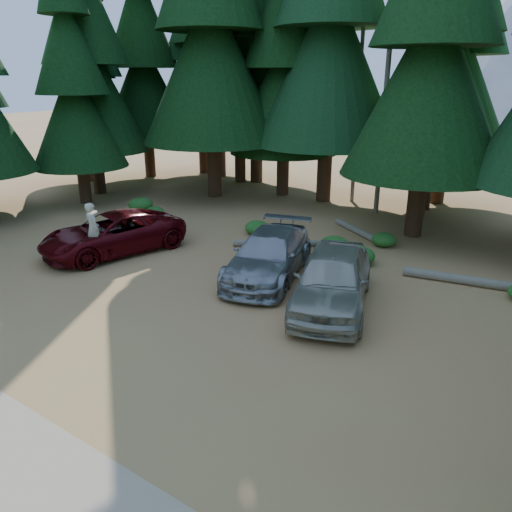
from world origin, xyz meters
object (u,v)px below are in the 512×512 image
object	(u,v)px
red_pickup	(113,233)
log_left	(280,243)
silver_minivan_center	(269,255)
frisbee_player	(93,229)
silver_minivan_right	(333,279)
log_mid	(358,231)
log_right	(478,282)

from	to	relation	value
red_pickup	log_left	bearing A→B (deg)	55.22
red_pickup	silver_minivan_center	world-z (taller)	silver_minivan_center
red_pickup	frisbee_player	xyz separation A→B (m)	(0.31, -1.12, 0.51)
log_left	silver_minivan_right	bearing A→B (deg)	-75.27
log_left	log_mid	distance (m)	3.87
log_right	log_left	bearing A→B (deg)	171.65
silver_minivan_center	log_left	distance (m)	3.29
frisbee_player	log_left	xyz separation A→B (m)	(4.69, 5.43, -1.15)
log_right	red_pickup	bearing A→B (deg)	-170.41
silver_minivan_center	frisbee_player	world-z (taller)	frisbee_player
log_mid	log_left	bearing A→B (deg)	-87.48
frisbee_player	log_right	size ratio (longest dim) A/B	0.41
frisbee_player	log_mid	distance (m)	11.07
log_left	log_right	xyz separation A→B (m)	(7.58, 0.27, 0.02)
red_pickup	log_right	distance (m)	13.40
silver_minivan_right	log_mid	world-z (taller)	silver_minivan_right
silver_minivan_right	log_right	xyz separation A→B (m)	(3.34, 4.11, -0.74)
silver_minivan_center	red_pickup	bearing A→B (deg)	175.62
red_pickup	frisbee_player	distance (m)	1.27
red_pickup	silver_minivan_right	world-z (taller)	silver_minivan_right
red_pickup	log_left	world-z (taller)	red_pickup
red_pickup	silver_minivan_center	size ratio (longest dim) A/B	1.04
silver_minivan_right	log_right	world-z (taller)	silver_minivan_right
red_pickup	log_left	distance (m)	6.63
silver_minivan_center	log_left	world-z (taller)	silver_minivan_center
silver_minivan_center	log_left	xyz separation A→B (m)	(-1.37, 2.92, -0.64)
log_left	log_mid	bearing A→B (deg)	25.98
silver_minivan_center	log_mid	bearing A→B (deg)	67.70
silver_minivan_right	log_left	xyz separation A→B (m)	(-4.24, 3.84, -0.76)
frisbee_player	log_mid	xyz separation A→B (m)	(6.68, 8.75, -1.14)
silver_minivan_center	silver_minivan_right	size ratio (longest dim) A/B	1.02
silver_minivan_right	log_left	size ratio (longest dim) A/B	1.37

